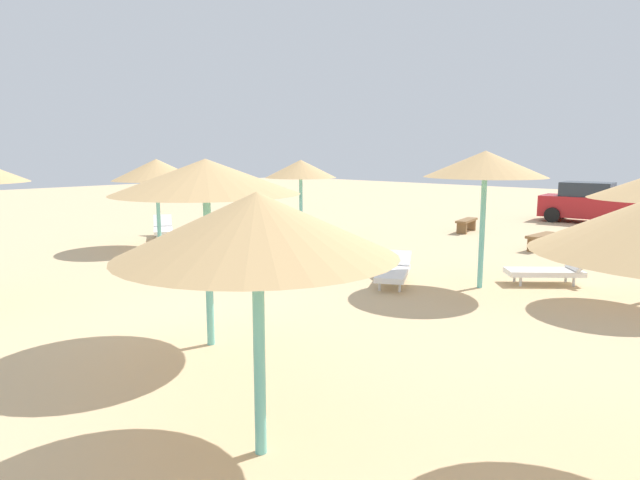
% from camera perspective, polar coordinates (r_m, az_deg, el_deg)
% --- Properties ---
extents(ground_plane, '(80.00, 80.00, 0.00)m').
position_cam_1_polar(ground_plane, '(10.04, -11.89, -8.78)').
color(ground_plane, '#D1B284').
extents(parasol_0, '(2.43, 2.43, 2.74)m').
position_cam_1_polar(parasol_0, '(19.14, -1.99, 7.26)').
color(parasol_0, '#6BC6BC').
rests_on(parasol_0, ground).
extents(parasol_4, '(2.73, 2.73, 2.80)m').
position_cam_1_polar(parasol_4, '(18.17, -16.39, 6.89)').
color(parasol_4, '#6BC6BC').
rests_on(parasol_4, ground).
extents(parasol_6, '(2.66, 2.66, 3.06)m').
position_cam_1_polar(parasol_6, '(12.75, 16.55, 7.41)').
color(parasol_6, '#6BC6BC').
rests_on(parasol_6, ground).
extents(parasol_7, '(2.88, 2.88, 2.94)m').
position_cam_1_polar(parasol_7, '(8.70, -11.61, 6.31)').
color(parasol_7, '#6BC6BC').
rests_on(parasol_7, ground).
extents(parasol_8, '(2.74, 2.74, 2.67)m').
position_cam_1_polar(parasol_8, '(5.37, -6.47, 1.52)').
color(parasol_8, '#6BC6BC').
rests_on(parasol_8, ground).
extents(lounger_0, '(1.57, 1.93, 0.72)m').
position_cam_1_polar(lounger_0, '(18.05, 0.66, 0.41)').
color(lounger_0, white).
rests_on(lounger_0, ground).
extents(lounger_4, '(1.94, 1.51, 0.73)m').
position_cam_1_polar(lounger_4, '(20.50, -15.76, 1.12)').
color(lounger_4, white).
rests_on(lounger_4, ground).
extents(lounger_5, '(1.82, 1.72, 0.77)m').
position_cam_1_polar(lounger_5, '(13.92, 22.49, -2.89)').
color(lounger_5, white).
rests_on(lounger_5, ground).
extents(lounger_6, '(1.48, 1.98, 0.64)m').
position_cam_1_polar(lounger_6, '(13.02, 7.57, -3.12)').
color(lounger_6, white).
rests_on(lounger_6, ground).
extents(bench_0, '(0.68, 1.55, 0.49)m').
position_cam_1_polar(bench_0, '(21.78, 14.77, 1.69)').
color(bench_0, brown).
rests_on(bench_0, ground).
extents(bench_1, '(0.48, 1.52, 0.49)m').
position_cam_1_polar(bench_1, '(18.65, 21.76, 0.13)').
color(bench_1, brown).
rests_on(bench_1, ground).
extents(parked_car, '(4.17, 2.35, 1.72)m').
position_cam_1_polar(parked_car, '(26.51, 25.92, 3.39)').
color(parked_car, '#B21E23').
rests_on(parked_car, ground).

